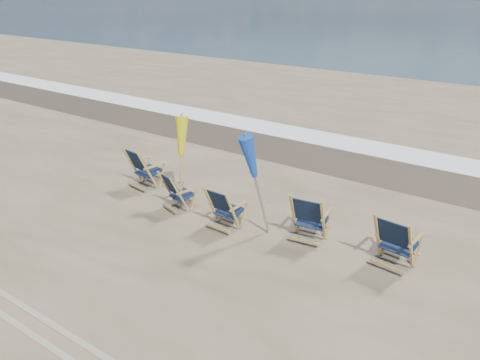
{
  "coord_description": "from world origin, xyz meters",
  "views": [
    {
      "loc": [
        5.09,
        -5.19,
        4.75
      ],
      "look_at": [
        0.0,
        2.2,
        0.9
      ],
      "focal_mm": 35.0,
      "sensor_mm": 36.0,
      "label": 1
    }
  ],
  "objects_px": {
    "beach_chair_1": "(179,196)",
    "beach_chair_4": "(410,248)",
    "umbrella_yellow": "(180,142)",
    "beach_chair_2": "(232,213)",
    "umbrella_blue": "(259,158)",
    "beach_chair_0": "(147,171)",
    "beach_chair_3": "(323,222)"
  },
  "relations": [
    {
      "from": "beach_chair_1",
      "to": "beach_chair_4",
      "type": "distance_m",
      "value": 4.8
    },
    {
      "from": "beach_chair_1",
      "to": "umbrella_yellow",
      "type": "bearing_deg",
      "value": -40.44
    },
    {
      "from": "beach_chair_4",
      "to": "beach_chair_2",
      "type": "bearing_deg",
      "value": 15.87
    },
    {
      "from": "beach_chair_2",
      "to": "beach_chair_4",
      "type": "relative_size",
      "value": 0.91
    },
    {
      "from": "beach_chair_4",
      "to": "umbrella_blue",
      "type": "relative_size",
      "value": 0.49
    },
    {
      "from": "beach_chair_2",
      "to": "beach_chair_4",
      "type": "height_order",
      "value": "beach_chair_4"
    },
    {
      "from": "beach_chair_4",
      "to": "umbrella_yellow",
      "type": "height_order",
      "value": "umbrella_yellow"
    },
    {
      "from": "beach_chair_1",
      "to": "umbrella_blue",
      "type": "height_order",
      "value": "umbrella_blue"
    },
    {
      "from": "beach_chair_1",
      "to": "beach_chair_4",
      "type": "bearing_deg",
      "value": -157.76
    },
    {
      "from": "beach_chair_2",
      "to": "beach_chair_1",
      "type": "bearing_deg",
      "value": 0.36
    },
    {
      "from": "beach_chair_4",
      "to": "umbrella_yellow",
      "type": "bearing_deg",
      "value": 7.44
    },
    {
      "from": "beach_chair_2",
      "to": "beach_chair_4",
      "type": "xyz_separation_m",
      "value": [
        3.33,
        0.56,
        0.05
      ]
    },
    {
      "from": "beach_chair_0",
      "to": "beach_chair_2",
      "type": "distance_m",
      "value": 2.91
    },
    {
      "from": "beach_chair_0",
      "to": "beach_chair_2",
      "type": "height_order",
      "value": "beach_chair_0"
    },
    {
      "from": "beach_chair_3",
      "to": "umbrella_blue",
      "type": "xyz_separation_m",
      "value": [
        -1.23,
        -0.35,
        1.14
      ]
    },
    {
      "from": "beach_chair_1",
      "to": "beach_chair_3",
      "type": "distance_m",
      "value": 3.17
    },
    {
      "from": "beach_chair_0",
      "to": "beach_chair_3",
      "type": "height_order",
      "value": "beach_chair_0"
    },
    {
      "from": "beach_chair_4",
      "to": "umbrella_blue",
      "type": "distance_m",
      "value": 3.1
    },
    {
      "from": "beach_chair_1",
      "to": "umbrella_yellow",
      "type": "distance_m",
      "value": 1.17
    },
    {
      "from": "beach_chair_2",
      "to": "umbrella_yellow",
      "type": "distance_m",
      "value": 2.05
    },
    {
      "from": "umbrella_blue",
      "to": "beach_chair_0",
      "type": "bearing_deg",
      "value": 175.17
    },
    {
      "from": "beach_chair_2",
      "to": "umbrella_blue",
      "type": "bearing_deg",
      "value": -150.87
    },
    {
      "from": "beach_chair_1",
      "to": "beach_chair_4",
      "type": "height_order",
      "value": "beach_chair_4"
    },
    {
      "from": "beach_chair_1",
      "to": "beach_chair_0",
      "type": "bearing_deg",
      "value": -2.21
    },
    {
      "from": "beach_chair_0",
      "to": "beach_chair_4",
      "type": "xyz_separation_m",
      "value": [
        6.2,
        0.05,
        -0.0
      ]
    },
    {
      "from": "beach_chair_3",
      "to": "umbrella_yellow",
      "type": "height_order",
      "value": "umbrella_yellow"
    },
    {
      "from": "beach_chair_2",
      "to": "umbrella_yellow",
      "type": "xyz_separation_m",
      "value": [
        -1.71,
        0.46,
        1.03
      ]
    },
    {
      "from": "beach_chair_3",
      "to": "beach_chair_4",
      "type": "bearing_deg",
      "value": 171.65
    },
    {
      "from": "beach_chair_0",
      "to": "beach_chair_2",
      "type": "xyz_separation_m",
      "value": [
        2.87,
        -0.52,
        -0.05
      ]
    },
    {
      "from": "beach_chair_3",
      "to": "beach_chair_1",
      "type": "bearing_deg",
      "value": 2.41
    },
    {
      "from": "beach_chair_1",
      "to": "beach_chair_4",
      "type": "xyz_separation_m",
      "value": [
        4.77,
        0.52,
        0.08
      ]
    },
    {
      "from": "beach_chair_2",
      "to": "beach_chair_0",
      "type": "bearing_deg",
      "value": -8.06
    }
  ]
}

